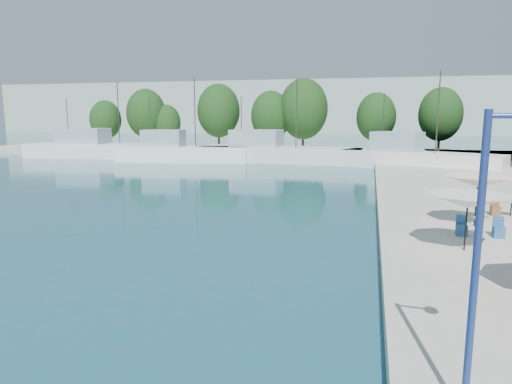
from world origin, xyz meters
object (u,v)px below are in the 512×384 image
(trawler_04, at_px, (415,159))
(street_lamp, at_px, (504,212))
(trawler_01, at_px, (102,149))
(umbrella_cream, at_px, (478,182))
(trawler_03, at_px, (276,153))
(trawler_02, at_px, (180,153))
(umbrella_white, at_px, (468,201))

(trawler_04, height_order, street_lamp, trawler_04)
(trawler_01, height_order, umbrella_cream, trawler_01)
(trawler_03, height_order, trawler_04, same)
(trawler_01, distance_m, street_lamp, 59.03)
(trawler_04, xyz_separation_m, umbrella_cream, (0.17, -27.74, 1.55))
(trawler_04, bearing_deg, trawler_02, -159.31)
(trawler_01, relative_size, trawler_03, 1.06)
(umbrella_white, distance_m, umbrella_cream, 4.28)
(street_lamp, bearing_deg, trawler_01, 132.20)
(trawler_02, relative_size, trawler_04, 0.99)
(trawler_03, distance_m, umbrella_cream, 35.37)
(trawler_02, bearing_deg, trawler_01, 159.84)
(trawler_01, height_order, trawler_03, same)
(trawler_03, xyz_separation_m, umbrella_white, (14.47, -35.81, 1.37))
(trawler_01, distance_m, trawler_02, 12.58)
(trawler_03, relative_size, umbrella_white, 6.59)
(umbrella_cream, bearing_deg, street_lamp, -100.63)
(trawler_04, height_order, umbrella_cream, trawler_04)
(umbrella_white, distance_m, street_lamp, 10.50)
(trawler_01, relative_size, umbrella_white, 7.02)
(trawler_01, height_order, umbrella_white, trawler_01)
(umbrella_cream, xyz_separation_m, street_lamp, (-2.70, -14.37, 1.47))
(trawler_04, relative_size, umbrella_white, 5.47)
(trawler_02, distance_m, umbrella_white, 42.15)
(trawler_03, bearing_deg, trawler_02, -164.29)
(trawler_02, height_order, street_lamp, trawler_02)
(umbrella_white, bearing_deg, trawler_01, 136.55)
(trawler_01, relative_size, trawler_04, 1.28)
(umbrella_cream, bearing_deg, umbrella_white, -105.76)
(umbrella_cream, bearing_deg, trawler_04, 90.36)
(trawler_02, bearing_deg, umbrella_cream, -55.09)
(trawler_03, xyz_separation_m, street_lamp, (12.94, -46.07, 3.02))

